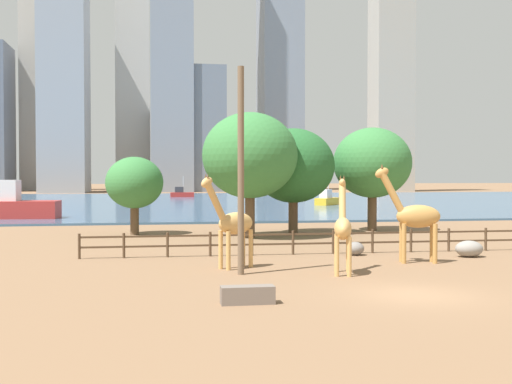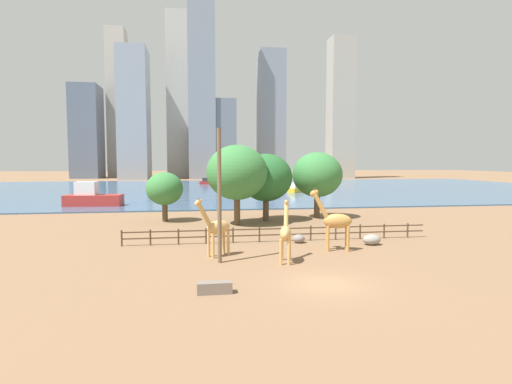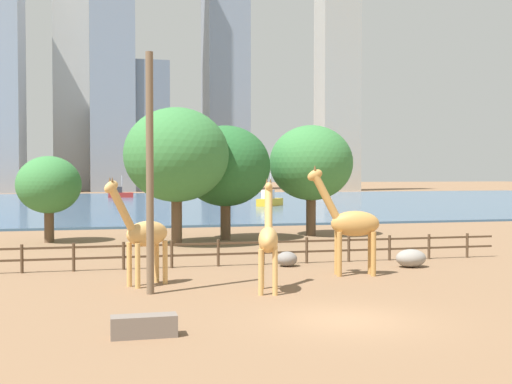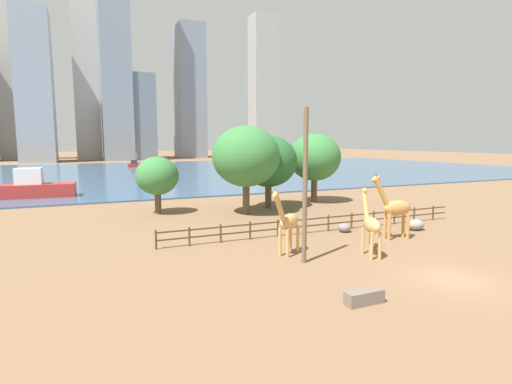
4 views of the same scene
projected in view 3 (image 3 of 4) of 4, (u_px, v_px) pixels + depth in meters
ground_plane at (150, 203)px, 97.35m from camera, size 400.00×400.00×0.00m
harbor_water at (152, 203)px, 94.43m from camera, size 180.00×86.00×0.20m
giraffe_tall at (268, 239)px, 24.31m from camera, size 1.22×2.67×4.29m
giraffe_companion at (351, 223)px, 28.11m from camera, size 3.33×1.24×4.83m
giraffe_young at (144, 234)px, 25.49m from camera, size 2.85×2.14×4.36m
utility_pole at (150, 173)px, 23.69m from camera, size 0.28×0.28×8.96m
boulder_near_fence at (411, 258)px, 30.58m from camera, size 1.47×1.15×0.86m
boulder_by_pole at (287, 259)px, 30.86m from camera, size 0.99×0.95×0.71m
feeding_trough at (144, 326)px, 17.57m from camera, size 1.80×0.60×0.60m
enclosure_fence at (249, 250)px, 31.20m from camera, size 26.12×0.14×1.30m
tree_left_large at (311, 163)px, 45.76m from camera, size 5.97×5.97×7.91m
tree_center_broad at (49, 185)px, 41.37m from camera, size 4.13×4.13×5.60m
tree_right_tall at (176, 155)px, 39.70m from camera, size 6.51×6.51×8.56m
tree_left_small at (225, 166)px, 42.99m from camera, size 6.03×6.03×7.68m
boat_sailboat at (120, 194)px, 112.05m from camera, size 4.28×1.55×3.85m
boat_barge at (269, 200)px, 83.50m from camera, size 4.35×4.79×4.30m
skyline_block_central at (151, 128)px, 159.85m from camera, size 8.36×13.11×31.65m
skyline_block_left at (337, 80)px, 163.03m from camera, size 9.70×8.61×56.20m
skyline_tower_short at (72, 57)px, 162.04m from camera, size 8.73×11.16×67.63m
skyline_block_wide at (225, 89)px, 176.03m from camera, size 11.12×14.35×54.87m
skyline_tower_far at (112, 1)px, 154.24m from camera, size 10.49×9.88×92.03m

